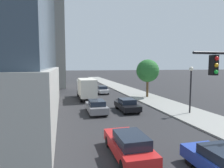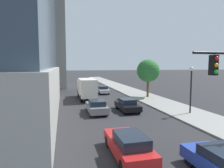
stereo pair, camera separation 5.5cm
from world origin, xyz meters
TOP-DOWN VIEW (x-y plane):
  - sidewalk at (7.76, 20.00)m, footprint 4.82×120.00m
  - construction_building at (-12.05, 45.23)m, footprint 16.06×13.35m
  - street_lamp at (7.87, 12.76)m, footprint 0.44×0.44m
  - street_tree at (7.95, 23.83)m, footprint 3.62×3.62m
  - car_red at (-1.77, 4.90)m, footprint 1.79×4.76m
  - car_black at (1.83, 15.84)m, footprint 1.92×4.36m
  - car_gray at (-1.77, 15.66)m, footprint 1.90×4.44m
  - car_silver at (1.83, 30.13)m, footprint 1.80×4.13m
  - box_truck at (-1.77, 24.86)m, footprint 2.31×7.62m

SIDE VIEW (x-z plane):
  - sidewalk at x=7.76m, z-range 0.00..0.15m
  - car_black at x=1.83m, z-range 0.00..1.40m
  - car_silver at x=1.83m, z-range 0.00..1.42m
  - car_gray at x=-1.77m, z-range -0.01..1.45m
  - car_red at x=-1.77m, z-range 0.00..1.50m
  - box_truck at x=-1.77m, z-range 0.22..3.42m
  - street_lamp at x=7.87m, z-range 0.98..5.90m
  - street_tree at x=7.95m, z-range 1.32..7.33m
  - construction_building at x=-12.05m, z-range -2.64..40.43m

